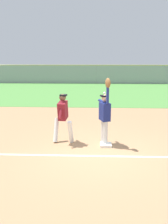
{
  "coord_description": "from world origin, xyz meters",
  "views": [
    {
      "loc": [
        -0.06,
        -6.94,
        2.83
      ],
      "look_at": [
        -0.46,
        1.03,
        1.05
      ],
      "focal_mm": 37.43,
      "sensor_mm": 36.0,
      "label": 1
    }
  ],
  "objects_px": {
    "first_base": "(106,145)",
    "parked_car_white": "(16,76)",
    "parked_car_red": "(105,76)",
    "runner": "(63,115)",
    "fielder": "(105,113)",
    "parked_car_black": "(58,76)",
    "baseball": "(104,93)",
    "parked_car_green": "(152,77)"
  },
  "relations": [
    {
      "from": "baseball",
      "to": "parked_car_white",
      "type": "bearing_deg",
      "value": 115.11
    },
    {
      "from": "baseball",
      "to": "parked_car_red",
      "type": "bearing_deg",
      "value": 87.82
    },
    {
      "from": "parked_car_green",
      "to": "first_base",
      "type": "bearing_deg",
      "value": -107.16
    },
    {
      "from": "fielder",
      "to": "baseball",
      "type": "height_order",
      "value": "fielder"
    },
    {
      "from": "baseball",
      "to": "parked_car_green",
      "type": "relative_size",
      "value": 0.02
    },
    {
      "from": "runner",
      "to": "parked_car_black",
      "type": "relative_size",
      "value": 0.39
    },
    {
      "from": "baseball",
      "to": "parked_car_white",
      "type": "distance_m",
      "value": 26.41
    },
    {
      "from": "fielder",
      "to": "parked_car_black",
      "type": "xyz_separation_m",
      "value": [
        -5.48,
        23.98,
        -0.45
      ]
    },
    {
      "from": "first_base",
      "to": "baseball",
      "type": "distance_m",
      "value": 1.74
    },
    {
      "from": "baseball",
      "to": "parked_car_green",
      "type": "distance_m",
      "value": 25.06
    },
    {
      "from": "parked_car_white",
      "to": "parked_car_black",
      "type": "distance_m",
      "value": 5.74
    },
    {
      "from": "first_base",
      "to": "parked_car_green",
      "type": "height_order",
      "value": "parked_car_green"
    },
    {
      "from": "first_base",
      "to": "runner",
      "type": "relative_size",
      "value": 0.22
    },
    {
      "from": "runner",
      "to": "baseball",
      "type": "distance_m",
      "value": 1.6
    },
    {
      "from": "parked_car_green",
      "to": "parked_car_white",
      "type": "bearing_deg",
      "value": 179.56
    },
    {
      "from": "runner",
      "to": "parked_car_red",
      "type": "relative_size",
      "value": 0.38
    },
    {
      "from": "runner",
      "to": "parked_car_white",
      "type": "height_order",
      "value": "runner"
    },
    {
      "from": "runner",
      "to": "parked_car_black",
      "type": "bearing_deg",
      "value": 106.55
    },
    {
      "from": "parked_car_red",
      "to": "parked_car_white",
      "type": "bearing_deg",
      "value": 179.18
    },
    {
      "from": "fielder",
      "to": "runner",
      "type": "height_order",
      "value": "fielder"
    },
    {
      "from": "parked_car_red",
      "to": "first_base",
      "type": "bearing_deg",
      "value": -95.02
    },
    {
      "from": "fielder",
      "to": "parked_car_green",
      "type": "height_order",
      "value": "fielder"
    },
    {
      "from": "first_base",
      "to": "parked_car_red",
      "type": "xyz_separation_m",
      "value": [
        0.86,
        24.64,
        0.63
      ]
    },
    {
      "from": "runner",
      "to": "baseball",
      "type": "xyz_separation_m",
      "value": [
        1.4,
        0.03,
        0.76
      ]
    },
    {
      "from": "runner",
      "to": "parked_car_red",
      "type": "xyz_separation_m",
      "value": [
        2.33,
        24.39,
        -0.32
      ]
    },
    {
      "from": "first_base",
      "to": "fielder",
      "type": "distance_m",
      "value": 1.09
    },
    {
      "from": "first_base",
      "to": "parked_car_white",
      "type": "relative_size",
      "value": 0.08
    },
    {
      "from": "baseball",
      "to": "parked_car_red",
      "type": "relative_size",
      "value": 0.02
    },
    {
      "from": "fielder",
      "to": "runner",
      "type": "distance_m",
      "value": 1.43
    },
    {
      "from": "first_base",
      "to": "parked_car_white",
      "type": "bearing_deg",
      "value": 114.99
    },
    {
      "from": "parked_car_green",
      "to": "runner",
      "type": "bearing_deg",
      "value": -110.49
    },
    {
      "from": "fielder",
      "to": "parked_car_black",
      "type": "distance_m",
      "value": 24.6
    },
    {
      "from": "fielder",
      "to": "parked_car_white",
      "type": "relative_size",
      "value": 0.51
    },
    {
      "from": "first_base",
      "to": "baseball",
      "type": "height_order",
      "value": "baseball"
    },
    {
      "from": "baseball",
      "to": "parked_car_red",
      "type": "height_order",
      "value": "baseball"
    },
    {
      "from": "baseball",
      "to": "parked_car_black",
      "type": "relative_size",
      "value": 0.02
    },
    {
      "from": "fielder",
      "to": "parked_car_black",
      "type": "bearing_deg",
      "value": -96.94
    },
    {
      "from": "baseball",
      "to": "parked_car_white",
      "type": "xyz_separation_m",
      "value": [
        -11.2,
        23.89,
        -1.08
      ]
    },
    {
      "from": "fielder",
      "to": "runner",
      "type": "xyz_separation_m",
      "value": [
        -1.42,
        0.11,
        -0.12
      ]
    },
    {
      "from": "parked_car_black",
      "to": "runner",
      "type": "bearing_deg",
      "value": -82.32
    },
    {
      "from": "fielder",
      "to": "parked_car_white",
      "type": "xyz_separation_m",
      "value": [
        -11.22,
        24.03,
        -0.45
      ]
    },
    {
      "from": "runner",
      "to": "parked_car_green",
      "type": "bearing_deg",
      "value": 77.11
    }
  ]
}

